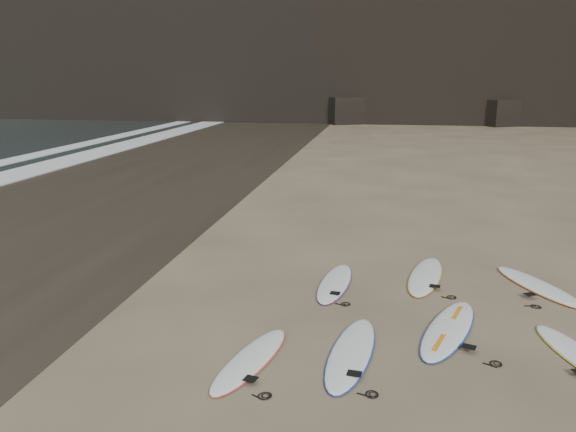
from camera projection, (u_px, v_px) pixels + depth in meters
name	position (u px, v px, depth m)	size (l,w,h in m)	color
ground	(494.00, 345.00, 9.45)	(240.00, 240.00, 0.00)	#897559
wet_sand	(86.00, 196.00, 21.14)	(12.00, 200.00, 0.01)	#383026
surfboard_0	(251.00, 359.00, 8.90)	(0.56, 2.34, 0.08)	white
surfboard_1	(351.00, 352.00, 9.11)	(0.64, 2.66, 0.10)	white
surfboard_2	(448.00, 329.00, 9.96)	(0.66, 2.76, 0.10)	white
surfboard_5	(335.00, 283.00, 12.18)	(0.59, 2.48, 0.09)	white
surfboard_6	(425.00, 276.00, 12.60)	(0.64, 2.68, 0.10)	white
surfboard_7	(538.00, 286.00, 12.00)	(0.62, 2.57, 0.09)	white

